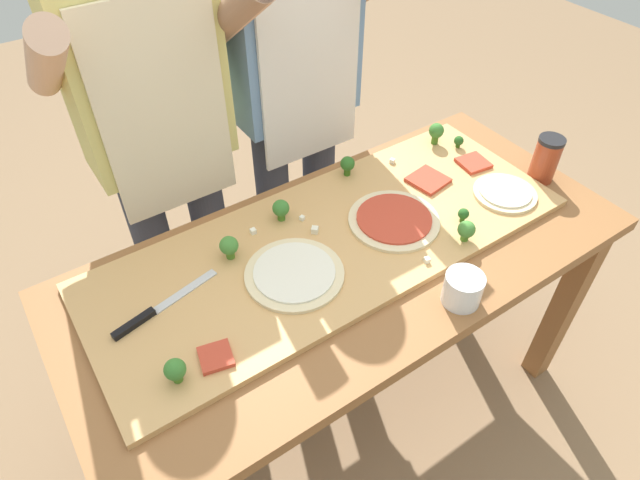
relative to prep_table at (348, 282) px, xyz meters
The scene contains 27 objects.
ground_plane 0.67m from the prep_table, ahead, with size 8.00×8.00×0.00m, color #896B4C.
prep_table is the anchor object (origin of this frame).
cutting_board 0.14m from the prep_table, 108.64° to the left, with size 1.34×0.51×0.02m, color tan.
chefs_knife 0.55m from the prep_table, behind, with size 0.29×0.08×0.02m.
pizza_whole_tomato_red 0.22m from the prep_table, ahead, with size 0.26×0.26×0.02m.
pizza_whole_white_garlic 0.23m from the prep_table, behind, with size 0.25×0.25×0.02m.
pizza_whole_cheese_artichoke 0.54m from the prep_table, ahead, with size 0.19×0.19×0.02m.
pizza_slice_center 0.41m from the prep_table, 15.09° to the left, with size 0.10×0.10×0.01m, color #BC3D28.
pizza_slice_near_left 0.49m from the prep_table, 165.92° to the right, with size 0.07×0.07×0.01m, color #BC3D28.
pizza_slice_far_right 0.57m from the prep_table, ahead, with size 0.09×0.09×0.01m, color #BC3D28.
broccoli_floret_front_left 0.36m from the prep_table, 152.01° to the left, with size 0.05×0.05×0.07m.
broccoli_floret_back_right 0.36m from the prep_table, 28.00° to the right, with size 0.05×0.05×0.06m.
broccoli_floret_front_mid 0.28m from the prep_table, 114.35° to the left, with size 0.05×0.05×0.07m.
broccoli_floret_front_right 0.61m from the prep_table, 24.73° to the left, with size 0.05×0.05×0.07m.
broccoli_floret_back_mid 0.63m from the prep_table, 17.63° to the left, with size 0.03×0.03×0.04m.
broccoli_floret_center_left 0.38m from the prep_table, 15.58° to the right, with size 0.03×0.03×0.04m.
broccoli_floret_center_right 0.58m from the prep_table, 167.87° to the right, with size 0.05×0.05×0.06m.
broccoli_floret_back_left 0.37m from the prep_table, 55.22° to the left, with size 0.04×0.04×0.06m.
cheese_crumble_a 0.25m from the prep_table, 48.58° to the right, with size 0.01×0.01×0.01m, color silver.
cheese_crumble_b 0.19m from the prep_table, 112.81° to the left, with size 0.02×0.02×0.02m, color silver.
cheese_crumble_c 0.23m from the prep_table, 104.84° to the left, with size 0.01×0.01×0.01m, color white.
cheese_crumble_d 0.31m from the prep_table, 133.44° to the left, with size 0.01×0.01×0.01m, color white.
cheese_crumble_e 0.44m from the prep_table, 34.73° to the left, with size 0.01×0.01×0.01m, color silver.
flour_cup 0.35m from the prep_table, 65.53° to the right, with size 0.10×0.10×0.08m.
sauce_jar 0.72m from the prep_table, ahead, with size 0.08×0.08×0.15m.
cook_left 0.70m from the prep_table, 117.06° to the left, with size 0.54×0.39×1.67m.
cook_right 0.66m from the prep_table, 72.34° to the left, with size 0.54×0.39×1.67m.
Camera 1 is at (-0.64, -0.81, 1.84)m, focal length 30.51 mm.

